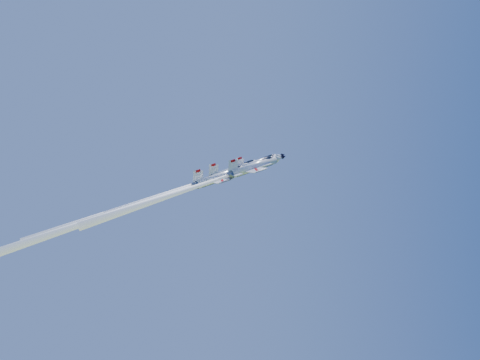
{
  "coord_description": "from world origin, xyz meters",
  "views": [
    {
      "loc": [
        -9.73,
        -120.12,
        77.69
      ],
      "look_at": [
        0.0,
        0.0,
        103.86
      ],
      "focal_mm": 40.0,
      "sensor_mm": 36.0,
      "label": 1
    }
  ],
  "objects": [
    {
      "name": "jet_slot",
      "position": [
        -20.99,
        -10.05,
        96.4
      ],
      "size": [
        39.03,
        22.65,
        39.2
      ],
      "rotation": [
        0.41,
        0.26,
        -1.11
      ],
      "color": "silver"
    },
    {
      "name": "jet_left",
      "position": [
        -17.38,
        0.13,
        100.22
      ],
      "size": [
        40.14,
        23.26,
        39.95
      ],
      "rotation": [
        0.41,
        0.26,
        -1.11
      ],
      "color": "silver"
    },
    {
      "name": "jet_lead",
      "position": [
        -7.61,
        -3.43,
        102.89
      ],
      "size": [
        31.01,
        17.84,
        29.22
      ],
      "rotation": [
        0.41,
        0.26,
        -1.11
      ],
      "color": "silver"
    },
    {
      "name": "jet_right",
      "position": [
        -9.7,
        -10.35,
        100.18
      ],
      "size": [
        33.26,
        19.08,
        30.73
      ],
      "rotation": [
        0.41,
        0.26,
        -1.11
      ],
      "color": "silver"
    }
  ]
}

